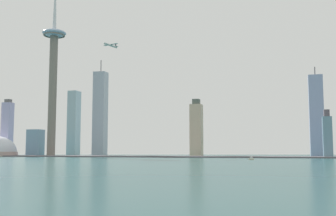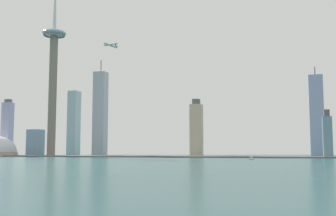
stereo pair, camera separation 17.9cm
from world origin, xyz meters
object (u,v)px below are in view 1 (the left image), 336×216
Objects in this scene: skyscraper_1 at (327,136)px; skyscraper_5 at (7,129)px; skyscraper_0 at (100,114)px; skyscraper_3 at (35,143)px; skyscraper_8 at (196,129)px; observation_tower at (53,66)px; skyscraper_2 at (74,123)px; airplane at (110,45)px; skyscraper_7 at (316,116)px; boat_3 at (251,159)px.

skyscraper_5 is (-563.31, 30.15, 19.81)m from skyscraper_1.
skyscraper_0 is at bearing 166.29° from skyscraper_1.
skyscraper_0 is 3.89× the size of skyscraper_3.
skyscraper_8 reaches higher than skyscraper_1.
observation_tower is at bearing -119.32° from skyscraper_0.
observation_tower is 155.75m from skyscraper_5.
skyscraper_2 is 96.79m from skyscraper_3.
observation_tower reaches higher than skyscraper_8.
skyscraper_2 is at bearing -112.78° from airplane.
skyscraper_5 is at bearing -176.73° from skyscraper_8.
skyscraper_7 is at bearing 8.89° from observation_tower.
skyscraper_2 is at bearing 68.57° from skyscraper_3.
boat_3 is at bearing -61.02° from skyscraper_8.
skyscraper_1 is 173.48m from boat_3.
skyscraper_8 is at bearing 3.27° from skyscraper_5.
skyscraper_8 is (359.97, 20.58, -5.52)m from skyscraper_5.
skyscraper_5 is 0.72× the size of skyscraper_7.
skyscraper_1 is at bearing -3.06° from skyscraper_5.
observation_tower reaches higher than skyscraper_1.
skyscraper_2 is 1.32× the size of skyscraper_8.
skyscraper_3 is at bearing -140.98° from skyscraper_0.
skyscraper_8 is at bearing 124.28° from airplane.
skyscraper_2 is (-465.03, 105.54, 32.81)m from skyscraper_1.
skyscraper_2 is 446.44m from boat_3.
skyscraper_1 is at bearing -13.71° from skyscraper_0.
skyscraper_2 is 124.54m from skyscraper_5.
skyscraper_7 is (456.59, -27.30, 2.65)m from skyscraper_2.
boat_3 is (399.52, -163.77, -22.87)m from skyscraper_3.
skyscraper_8 is 206.61m from airplane.
skyscraper_8 is at bearing 5.26° from skyscraper_3.
skyscraper_2 reaches higher than boat_3.
skyscraper_0 is 22.47× the size of boat_3.
observation_tower is 3.57× the size of skyscraper_8.
skyscraper_2 is (-9.75, 97.19, -97.05)m from observation_tower.
skyscraper_1 is 0.65× the size of skyscraper_5.
skyscraper_3 is 295.89m from skyscraper_8.
skyscraper_1 is 8.32× the size of boat_3.
airplane reaches higher than skyscraper_3.
skyscraper_7 is at bearing 67.52° from boat_3.
airplane reaches higher than skyscraper_8.
skyscraper_7 is 244.90m from boat_3.
boat_3 is 0.26× the size of airplane.
skyscraper_3 is 493.64m from skyscraper_7.
skyscraper_1 is 1.44× the size of skyscraper_3.
skyscraper_2 is 268.01m from skyscraper_8.
skyscraper_7 is at bearing 4.95° from skyscraper_5.
skyscraper_5 is (-158.78, -68.57, -30.34)m from skyscraper_0.
skyscraper_8 is (-203.34, 50.72, 14.28)m from skyscraper_1.
airplane reaches higher than skyscraper_1.
skyscraper_0 reaches higher than skyscraper_2.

